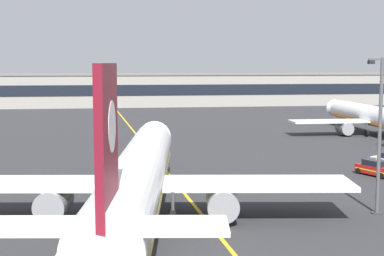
% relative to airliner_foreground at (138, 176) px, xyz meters
% --- Properties ---
extents(taxiway_centreline, '(10.79, 179.71, 0.01)m').
position_rel_airliner_foreground_xyz_m(taxiway_centreline, '(3.86, 19.06, -3.37)').
color(taxiway_centreline, yellow).
rests_on(taxiway_centreline, ground).
extents(airliner_foreground, '(32.35, 41.47, 11.65)m').
position_rel_airliner_foreground_xyz_m(airliner_foreground, '(0.00, 0.00, 0.00)').
color(airliner_foreground, white).
rests_on(airliner_foreground, ground).
extents(airliner_background, '(27.87, 36.04, 10.13)m').
position_rel_airliner_foreground_xyz_m(airliner_background, '(40.39, 45.05, -0.44)').
color(airliner_background, white).
rests_on(airliner_background, ground).
extents(apron_lamp_post, '(2.24, 0.90, 12.06)m').
position_rel_airliner_foreground_xyz_m(apron_lamp_post, '(18.47, -0.54, 2.96)').
color(apron_lamp_post, '#515156').
rests_on(apron_lamp_post, ground).
extents(service_car_fourth, '(3.24, 4.57, 1.79)m').
position_rel_airliner_foreground_xyz_m(service_car_fourth, '(25.20, 13.62, -2.60)').
color(service_car_fourth, red).
rests_on(service_car_fourth, ground).
extents(safety_cone_by_nose_gear, '(0.44, 0.44, 0.55)m').
position_rel_airliner_foreground_xyz_m(safety_cone_by_nose_gear, '(1.94, 15.79, -3.11)').
color(safety_cone_by_nose_gear, orange).
rests_on(safety_cone_by_nose_gear, ground).
extents(terminal_building, '(130.45, 12.40, 8.75)m').
position_rel_airliner_foreground_xyz_m(terminal_building, '(12.31, 112.89, 1.02)').
color(terminal_building, '#9E998E').
rests_on(terminal_building, ground).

